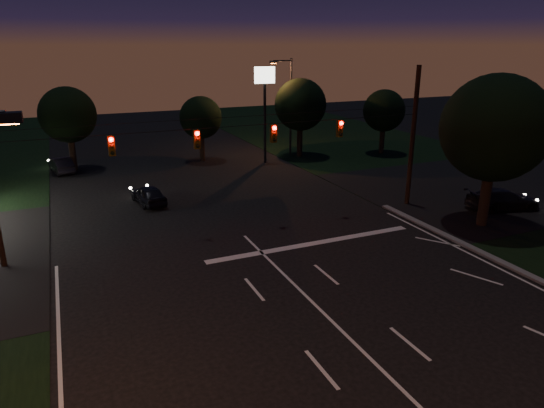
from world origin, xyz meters
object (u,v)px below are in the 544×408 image
tree_right_near (493,129)px  car_oncoming_b (61,165)px  utility_pole_right (407,204)px  car_cross (503,199)px  car_oncoming_a (148,195)px

tree_right_near → car_oncoming_b: 32.83m
utility_pole_right → car_cross: bearing=-34.3°
utility_pole_right → car_oncoming_b: utility_pole_right is taller
tree_right_near → car_oncoming_b: bearing=134.0°
utility_pole_right → car_oncoming_b: size_ratio=2.30×
utility_pole_right → car_cross: (4.94, -3.36, 0.68)m
utility_pole_right → car_cross: size_ratio=1.91×
car_cross → car_oncoming_b: bearing=64.1°
tree_right_near → car_oncoming_b: tree_right_near is taller
utility_pole_right → car_oncoming_b: (-21.00, 18.51, 0.64)m
car_oncoming_a → car_oncoming_b: (-5.16, 11.51, 0.00)m
tree_right_near → car_cross: (3.41, 1.47, -4.99)m
car_oncoming_a → car_oncoming_b: 12.61m
car_oncoming_b → car_cross: size_ratio=0.83×
car_oncoming_a → car_cross: size_ratio=0.80×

